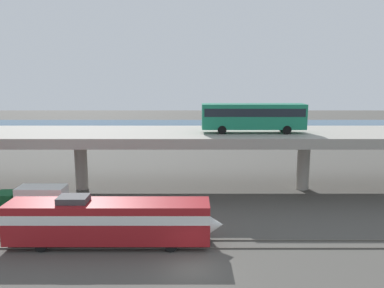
# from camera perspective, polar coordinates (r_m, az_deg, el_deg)

# --- Properties ---
(ground_plane) EXTENTS (260.00, 260.00, 0.00)m
(ground_plane) POSITION_cam_1_polar(r_m,az_deg,el_deg) (29.19, -0.09, -18.01)
(ground_plane) COLOR #4C4944
(rail_strip_near) EXTENTS (110.00, 0.12, 0.12)m
(rail_strip_near) POSITION_cam_1_polar(r_m,az_deg,el_deg) (32.07, -0.10, -15.19)
(rail_strip_near) COLOR #59544C
(rail_strip_near) RESTS_ON ground_plane
(rail_strip_far) EXTENTS (110.00, 0.12, 0.12)m
(rail_strip_far) POSITION_cam_1_polar(r_m,az_deg,el_deg) (33.44, -0.10, -14.09)
(rail_strip_far) COLOR #59544C
(rail_strip_far) RESTS_ON ground_plane
(train_locomotive) EXTENTS (17.55, 3.04, 4.18)m
(train_locomotive) POSITION_cam_1_polar(r_m,az_deg,el_deg) (32.48, -10.95, -10.96)
(train_locomotive) COLOR maroon
(train_locomotive) RESTS_ON ground_plane
(highway_overpass) EXTENTS (96.00, 11.17, 7.15)m
(highway_overpass) POSITION_cam_1_polar(r_m,az_deg,el_deg) (46.34, -0.12, 0.97)
(highway_overpass) COLOR #9E998E
(highway_overpass) RESTS_ON ground_plane
(transit_bus_on_overpass) EXTENTS (12.00, 2.68, 3.40)m
(transit_bus_on_overpass) POSITION_cam_1_polar(r_m,az_deg,el_deg) (45.51, 8.90, 4.23)
(transit_bus_on_overpass) COLOR #197A56
(transit_bus_on_overpass) RESTS_ON highway_overpass
(service_truck_west) EXTENTS (6.80, 2.46, 3.04)m
(service_truck_west) POSITION_cam_1_polar(r_m,az_deg,el_deg) (41.40, -22.62, -7.74)
(service_truck_west) COLOR #0C4C26
(service_truck_west) RESTS_ON ground_plane
(pier_parking_lot) EXTENTS (71.92, 10.83, 1.49)m
(pier_parking_lot) POSITION_cam_1_polar(r_m,az_deg,el_deg) (81.80, -0.13, 0.91)
(pier_parking_lot) COLOR #9E998E
(pier_parking_lot) RESTS_ON ground_plane
(parked_car_0) EXTENTS (4.58, 1.84, 1.50)m
(parked_car_0) POSITION_cam_1_polar(r_m,az_deg,el_deg) (88.34, -20.11, 1.98)
(parked_car_0) COLOR black
(parked_car_0) RESTS_ON pier_parking_lot
(parked_car_1) EXTENTS (4.61, 1.95, 1.50)m
(parked_car_1) POSITION_cam_1_polar(r_m,az_deg,el_deg) (86.71, -15.65, 2.08)
(parked_car_1) COLOR #B7B7BC
(parked_car_1) RESTS_ON pier_parking_lot
(parked_car_2) EXTENTS (4.12, 1.87, 1.50)m
(parked_car_2) POSITION_cam_1_polar(r_m,az_deg,el_deg) (87.68, 16.87, 2.10)
(parked_car_2) COLOR maroon
(parked_car_2) RESTS_ON pier_parking_lot
(parked_car_3) EXTENTS (4.18, 1.85, 1.50)m
(parked_car_3) POSITION_cam_1_polar(r_m,az_deg,el_deg) (84.61, 12.33, 2.02)
(parked_car_3) COLOR maroon
(parked_car_3) RESTS_ON pier_parking_lot
(harbor_water) EXTENTS (140.00, 36.00, 0.01)m
(harbor_water) POSITION_cam_1_polar(r_m,az_deg,el_deg) (104.67, -0.14, 2.51)
(harbor_water) COLOR #2D5170
(harbor_water) RESTS_ON ground_plane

